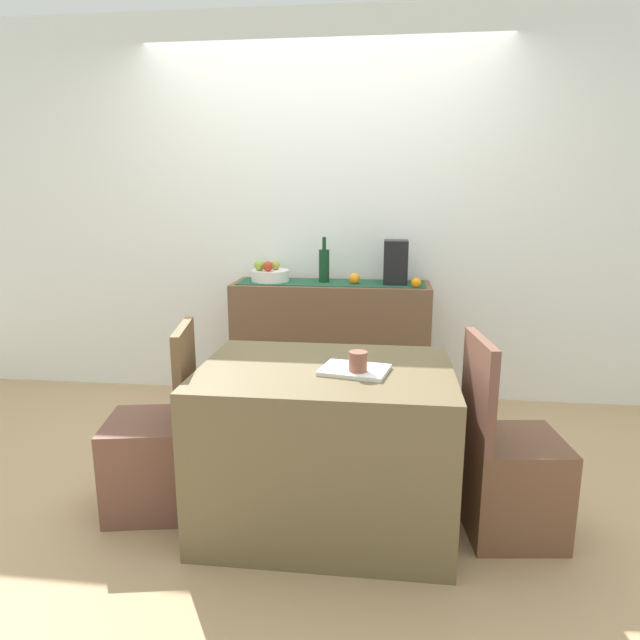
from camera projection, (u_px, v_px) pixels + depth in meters
ground_plane at (299, 464)px, 3.18m from camera, size 6.40×6.40×0.02m
room_wall_rear at (323, 212)px, 4.02m from camera, size 6.40×0.06×2.70m
sideboard_console at (331, 345)px, 3.96m from camera, size 1.35×0.42×0.88m
table_runner at (331, 283)px, 3.87m from camera, size 1.27×0.32×0.01m
fruit_bowl at (270, 276)px, 3.91m from camera, size 0.26×0.26×0.08m
apple_center at (259, 265)px, 3.86m from camera, size 0.07×0.07×0.07m
apple_right at (275, 265)px, 3.91m from camera, size 0.06×0.06×0.06m
apple_rear at (268, 266)px, 3.83m from camera, size 0.07×0.07×0.07m
wine_bottle at (324, 265)px, 3.84m from camera, size 0.07×0.07×0.31m
coffee_maker at (396, 262)px, 3.78m from camera, size 0.16×0.18×0.30m
orange_loose_end at (354, 279)px, 3.80m from camera, size 0.08×0.08×0.08m
orange_loose_mid at (416, 283)px, 3.67m from camera, size 0.07×0.07×0.07m
dining_table at (326, 445)px, 2.56m from camera, size 1.11×0.81×0.74m
open_book at (355, 370)px, 2.41m from camera, size 0.32×0.26×0.02m
coffee_cup at (358, 363)px, 2.36m from camera, size 0.08×0.08×0.10m
chair_near_window at (155, 456)px, 2.68m from camera, size 0.47×0.47×0.90m
chair_by_corner at (510, 477)px, 2.48m from camera, size 0.45×0.45×0.90m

